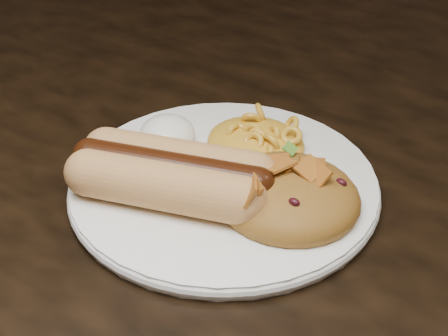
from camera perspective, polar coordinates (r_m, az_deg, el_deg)
The scene contains 7 objects.
table at distance 0.66m, azimuth 11.27°, elevation -5.35°, with size 1.60×0.90×0.75m.
plate at distance 0.54m, azimuth -0.00°, elevation -1.41°, with size 0.24×0.24×0.01m, color white.
hotdog at distance 0.51m, azimuth -4.41°, elevation -0.42°, with size 0.13×0.11×0.04m.
mac_and_cheese at distance 0.57m, azimuth 2.68°, elevation 3.11°, with size 0.08×0.08×0.03m, color yellow.
sour_cream at distance 0.58m, azimuth -4.76°, elevation 3.40°, with size 0.05×0.05×0.03m, color white.
taco_salad at distance 0.50m, azimuth 5.40°, elevation -1.36°, with size 0.11×0.10×0.05m.
fork at distance 0.53m, azimuth -6.69°, elevation -3.56°, with size 0.02×0.15×0.00m, color silver.
Camera 1 is at (0.18, -0.48, 1.08)m, focal length 55.00 mm.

